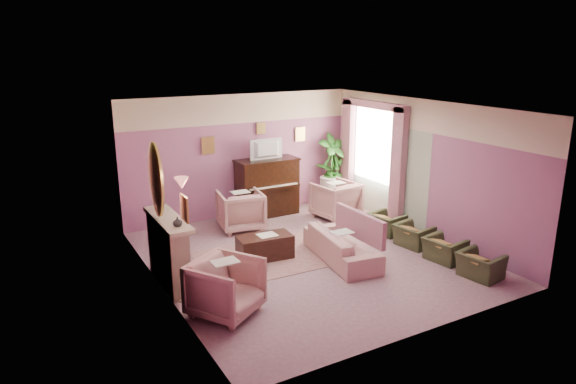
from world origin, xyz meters
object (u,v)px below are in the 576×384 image
olive_chair_a (481,261)px  side_table (330,191)px  floral_armchair_front (226,285)px  coffee_table (265,247)px  floral_armchair_left (241,208)px  sofa (342,240)px  olive_chair_b (445,246)px  olive_chair_c (414,232)px  television (268,148)px  olive_chair_d (386,220)px  floral_armchair_right (336,198)px  piano (267,188)px

olive_chair_a → side_table: 4.80m
floral_armchair_front → olive_chair_a: bearing=-12.8°
coffee_table → floral_armchair_left: 1.73m
coffee_table → sofa: 1.43m
coffee_table → olive_chair_b: size_ratio=1.47×
coffee_table → floral_armchair_left: size_ratio=1.07×
olive_chair_b → olive_chair_c: same height
floral_armchair_left → olive_chair_a: bearing=-58.8°
floral_armchair_left → olive_chair_c: (2.55, -2.58, -0.17)m
television → side_table: (1.74, 0.01, -1.25)m
coffee_table → side_table: 3.74m
olive_chair_c → olive_chair_d: bearing=90.0°
side_table → olive_chair_a: bearing=-91.8°
olive_chair_a → olive_chair_d: 2.46m
floral_armchair_right → olive_chair_a: floral_armchair_right is taller
floral_armchair_right → side_table: bearing=62.8°
television → floral_armchair_left: size_ratio=0.86×
sofa → floral_armchair_left: floral_armchair_left is taller
coffee_table → olive_chair_c: bearing=-17.5°
television → olive_chair_d: television is taller
television → coffee_table: size_ratio=0.80×
sofa → floral_armchair_right: floral_armchair_right is taller
olive_chair_b → side_table: size_ratio=0.97×
sofa → floral_armchair_right: (1.29, 2.08, 0.09)m
olive_chair_d → piano: bearing=123.8°
coffee_table → floral_armchair_right: (2.49, 1.34, 0.24)m
olive_chair_a → olive_chair_c: size_ratio=1.00×
olive_chair_b → olive_chair_d: 1.64m
floral_armchair_right → side_table: size_ratio=1.34×
piano → olive_chair_c: piano is taller
sofa → floral_armchair_front: 2.76m
floral_armchair_right → television: bearing=143.8°
piano → television: 0.95m
coffee_table → olive_chair_d: bearing=-1.4°
floral_armchair_right → floral_armchair_front: (-3.92, -2.90, 0.00)m
coffee_table → sofa: size_ratio=0.53×
television → floral_armchair_right: 1.93m
olive_chair_a → olive_chair_d: bearing=90.0°
coffee_table → olive_chair_d: 2.83m
olive_chair_c → olive_chair_d: same height
floral_armchair_front → floral_armchair_left: bearing=62.4°
coffee_table → sofa: bearing=-31.6°
piano → coffee_table: (-1.23, -2.31, -0.43)m
coffee_table → olive_chair_b: bearing=-31.2°
coffee_table → floral_armchair_right: floral_armchair_right is taller
sofa → olive_chair_a: 2.41m
olive_chair_c → piano: bearing=116.5°
piano → floral_armchair_front: 4.70m
floral_armchair_front → side_table: floral_armchair_front is taller
floral_armchair_left → floral_armchair_front: bearing=-117.6°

